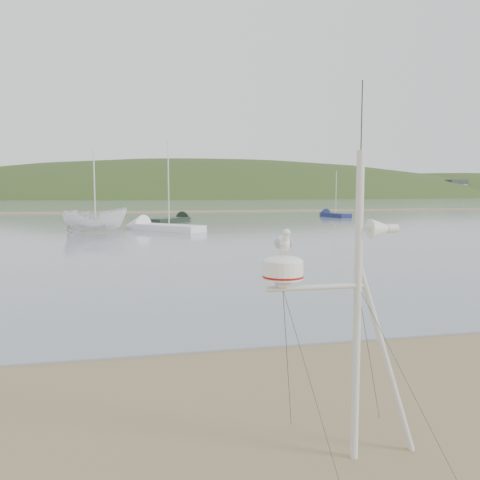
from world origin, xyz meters
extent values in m
plane|color=olive|center=(0.00, 0.00, 0.00)|extent=(560.00, 560.00, 0.00)
cube|color=gray|center=(0.00, 132.00, 0.02)|extent=(560.00, 256.00, 0.04)
cube|color=olive|center=(0.00, 70.00, 0.07)|extent=(560.00, 7.00, 0.07)
ellipsoid|color=#273A18|center=(40.00, 235.00, -22.00)|extent=(400.00, 180.00, 80.00)
ellipsoid|color=#273A18|center=(180.00, 235.00, -15.40)|extent=(300.00, 135.00, 56.00)
cube|color=beige|center=(-36.00, 196.00, 4.00)|extent=(8.40, 6.30, 8.00)
cube|color=beige|center=(-10.00, 196.00, 4.00)|extent=(8.40, 6.30, 8.00)
cube|color=beige|center=(16.00, 196.00, 4.00)|extent=(8.40, 6.30, 8.00)
cube|color=beige|center=(42.00, 196.00, 4.00)|extent=(8.40, 6.30, 8.00)
cube|color=beige|center=(68.00, 196.00, 4.00)|extent=(8.40, 6.30, 8.00)
cube|color=beige|center=(94.00, 196.00, 4.00)|extent=(8.40, 6.30, 8.00)
cube|color=beige|center=(120.00, 196.00, 4.00)|extent=(8.40, 6.30, 8.00)
cube|color=beige|center=(146.00, 196.00, 4.00)|extent=(8.40, 6.30, 8.00)
cylinder|color=silver|center=(3.57, -0.38, 1.86)|extent=(0.09, 0.09, 3.71)
cylinder|color=silver|center=(3.96, -0.38, 1.21)|extent=(0.86, 0.07, 2.44)
cylinder|color=silver|center=(3.06, -0.38, 2.13)|extent=(1.21, 0.06, 0.06)
cylinder|color=#2D382D|center=(3.57, -0.38, 4.08)|extent=(0.01, 0.01, 0.84)
cube|color=silver|center=(2.64, -0.38, 2.20)|extent=(0.15, 0.15, 0.08)
cylinder|color=white|center=(2.64, -0.38, 2.35)|extent=(0.46, 0.46, 0.20)
cylinder|color=#A3100B|center=(2.64, -0.38, 2.28)|extent=(0.47, 0.47, 0.02)
ellipsoid|color=white|center=(2.64, -0.38, 2.45)|extent=(0.46, 0.46, 0.13)
cone|color=white|center=(3.83, -0.38, 2.80)|extent=(0.24, 0.24, 0.24)
cylinder|color=white|center=(3.99, -0.38, 2.80)|extent=(0.13, 0.10, 0.10)
cube|color=silver|center=(3.66, -0.38, 2.80)|extent=(0.19, 0.04, 0.04)
cylinder|color=tan|center=(2.62, -0.38, 2.55)|extent=(0.01, 0.01, 0.06)
cylinder|color=tan|center=(2.66, -0.38, 2.55)|extent=(0.01, 0.01, 0.06)
ellipsoid|color=white|center=(2.64, -0.38, 2.65)|extent=(0.16, 0.25, 0.19)
ellipsoid|color=#ABADB4|center=(2.57, -0.39, 2.66)|extent=(0.05, 0.20, 0.12)
ellipsoid|color=#ABADB4|center=(2.71, -0.39, 2.66)|extent=(0.05, 0.20, 0.12)
cone|color=white|center=(2.64, -0.25, 2.64)|extent=(0.08, 0.07, 0.08)
ellipsoid|color=white|center=(2.64, -0.48, 2.73)|extent=(0.08, 0.08, 0.11)
sphere|color=white|center=(2.64, -0.50, 2.78)|extent=(0.09, 0.09, 0.09)
cone|color=gold|center=(2.64, -0.55, 2.78)|extent=(0.02, 0.05, 0.02)
imported|color=white|center=(-1.33, 34.45, 2.46)|extent=(1.89, 1.84, 4.83)
cube|color=black|center=(5.10, 44.56, 0.29)|extent=(4.56, 4.98, 0.50)
cone|color=black|center=(7.22, 47.07, 0.29)|extent=(2.41, 2.43, 1.64)
cylinder|color=silver|center=(5.10, 44.56, 3.36)|extent=(0.08, 0.08, 5.64)
cube|color=#151E4C|center=(25.56, 50.94, 0.29)|extent=(2.28, 4.72, 0.50)
cone|color=#151E4C|center=(25.01, 53.79, 0.29)|extent=(1.72, 1.83, 1.45)
cylinder|color=silver|center=(25.56, 50.94, 3.03)|extent=(0.08, 0.08, 4.98)
cube|color=white|center=(4.30, 34.58, 0.29)|extent=(5.56, 5.74, 0.50)
cone|color=white|center=(1.64, 37.40, 0.29)|extent=(2.86, 2.87, 1.94)
cylinder|color=silver|center=(4.30, 34.58, 3.87)|extent=(0.08, 0.08, 6.66)
camera|label=1|loc=(0.90, -5.84, 3.25)|focal=38.00mm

